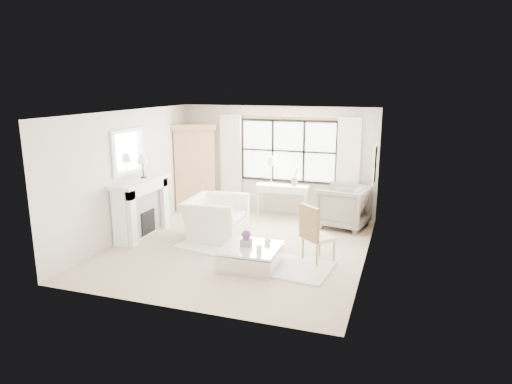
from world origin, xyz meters
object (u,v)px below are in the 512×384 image
armoire (195,166)px  coffee_table (251,257)px  club_armchair (216,217)px  console_table (283,200)px

armoire → coffee_table: (2.67, -3.28, -0.96)m
coffee_table → club_armchair: bearing=132.5°
console_table → coffee_table: 3.38m
console_table → club_armchair: size_ratio=1.00×
console_table → coffee_table: (0.32, -3.35, -0.22)m
armoire → console_table: (2.35, 0.07, -0.74)m
console_table → coffee_table: bearing=-87.1°
club_armchair → coffee_table: (1.28, -1.35, -0.25)m
armoire → club_armchair: size_ratio=1.70×
console_table → coffee_table: size_ratio=1.30×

